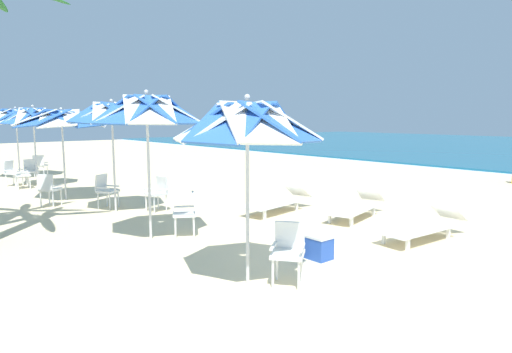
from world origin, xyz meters
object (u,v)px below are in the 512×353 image
(plastic_chair_5, at_px, (20,174))
(sun_lounger_1, at_px, (356,206))
(beach_umbrella_2, at_px, (112,114))
(plastic_chair_8, at_px, (40,164))
(beach_umbrella_1, at_px, (147,112))
(sun_lounger_2, at_px, (278,201))
(plastic_chair_0, at_px, (288,249))
(cooler_box, at_px, (317,246))
(beach_umbrella_3, at_px, (62,119))
(plastic_chair_7, at_px, (12,171))
(plastic_chair_3, at_px, (158,191))
(plastic_chair_6, at_px, (31,170))
(beach_umbrella_5, at_px, (16,117))
(beach_umbrella_0, at_px, (247,124))
(plastic_chair_4, at_px, (49,188))
(plastic_chair_1, at_px, (188,211))
(sun_lounger_0, at_px, (424,225))
(plastic_chair_2, at_px, (106,189))
(beach_umbrella_4, at_px, (33,117))

(plastic_chair_5, bearing_deg, sun_lounger_1, 26.77)
(beach_umbrella_2, distance_m, plastic_chair_8, 8.37)
(beach_umbrella_1, relative_size, sun_lounger_2, 1.27)
(plastic_chair_0, relative_size, plastic_chair_5, 1.00)
(cooler_box, bearing_deg, sun_lounger_2, 146.94)
(beach_umbrella_3, xyz_separation_m, plastic_chair_7, (-3.77, -0.57, -1.77))
(plastic_chair_3, xyz_separation_m, sun_lounger_2, (2.03, 2.18, -0.22))
(beach_umbrella_3, relative_size, plastic_chair_6, 2.99)
(plastic_chair_8, relative_size, sun_lounger_2, 0.39)
(plastic_chair_0, relative_size, beach_umbrella_3, 0.33)
(plastic_chair_0, bearing_deg, plastic_chair_6, -178.82)
(beach_umbrella_1, height_order, beach_umbrella_5, beach_umbrella_1)
(beach_umbrella_3, bearing_deg, beach_umbrella_0, -0.99)
(plastic_chair_3, height_order, beach_umbrella_3, beach_umbrella_3)
(plastic_chair_4, height_order, beach_umbrella_5, beach_umbrella_5)
(plastic_chair_1, height_order, plastic_chair_3, same)
(sun_lounger_1, distance_m, cooler_box, 3.26)
(plastic_chair_8, bearing_deg, beach_umbrella_3, -8.01)
(beach_umbrella_1, relative_size, plastic_chair_3, 3.26)
(beach_umbrella_0, height_order, beach_umbrella_3, beach_umbrella_0)
(sun_lounger_0, bearing_deg, beach_umbrella_0, -96.00)
(sun_lounger_1, xyz_separation_m, cooler_box, (1.42, -2.93, -0.08))
(sun_lounger_2, bearing_deg, plastic_chair_8, -166.23)
(beach_umbrella_3, distance_m, plastic_chair_7, 4.20)
(plastic_chair_2, bearing_deg, beach_umbrella_1, -8.33)
(beach_umbrella_0, bearing_deg, plastic_chair_5, -178.14)
(plastic_chair_2, relative_size, sun_lounger_2, 0.39)
(beach_umbrella_1, distance_m, plastic_chair_3, 3.25)
(plastic_chair_1, relative_size, sun_lounger_1, 0.39)
(beach_umbrella_0, distance_m, plastic_chair_0, 1.82)
(beach_umbrella_1, bearing_deg, plastic_chair_2, 171.67)
(beach_umbrella_4, distance_m, plastic_chair_7, 2.04)
(plastic_chair_3, relative_size, plastic_chair_6, 1.00)
(beach_umbrella_3, bearing_deg, beach_umbrella_5, 178.69)
(plastic_chair_0, xyz_separation_m, sun_lounger_0, (0.06, 3.55, -0.22))
(plastic_chair_8, relative_size, sun_lounger_1, 0.39)
(plastic_chair_0, relative_size, plastic_chair_7, 1.00)
(beach_umbrella_0, distance_m, beach_umbrella_4, 11.44)
(beach_umbrella_1, distance_m, sun_lounger_2, 4.14)
(sun_lounger_2, bearing_deg, plastic_chair_2, -136.77)
(plastic_chair_0, distance_m, beach_umbrella_4, 11.94)
(sun_lounger_1, height_order, sun_lounger_2, same)
(beach_umbrella_1, relative_size, beach_umbrella_2, 1.02)
(plastic_chair_3, xyz_separation_m, beach_umbrella_5, (-9.10, -1.12, 1.84))
(beach_umbrella_0, xyz_separation_m, plastic_chair_5, (-11.25, -0.37, -1.73))
(plastic_chair_6, xyz_separation_m, plastic_chair_8, (-1.82, 0.76, 0.00))
(beach_umbrella_1, xyz_separation_m, beach_umbrella_5, (-11.33, 0.24, -0.09))
(beach_umbrella_0, xyz_separation_m, plastic_chair_0, (0.36, 0.44, -1.73))
(plastic_chair_4, distance_m, beach_umbrella_5, 7.04)
(beach_umbrella_0, xyz_separation_m, beach_umbrella_3, (-8.35, 0.14, 0.04))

